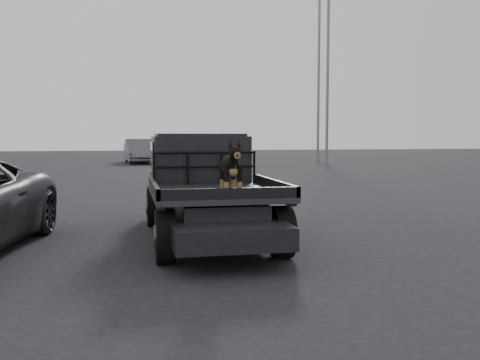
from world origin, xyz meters
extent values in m
plane|color=black|center=(0.00, 0.00, 0.00)|extent=(120.00, 120.00, 0.00)
imported|color=#54545A|center=(0.04, 28.52, 0.79)|extent=(2.03, 4.89, 1.57)
imported|color=#4F4F54|center=(1.88, 32.55, 0.79)|extent=(4.07, 5.91, 1.59)
cylinder|color=slate|center=(11.48, 24.60, 6.51)|extent=(0.18, 0.18, 13.01)
cylinder|color=slate|center=(12.54, 29.08, 6.78)|extent=(0.18, 0.18, 13.57)
camera|label=1|loc=(-0.70, -6.98, 1.75)|focal=40.00mm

